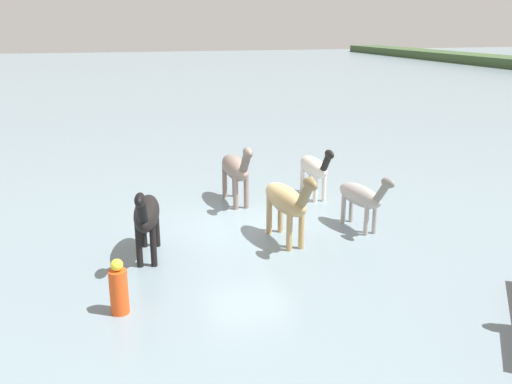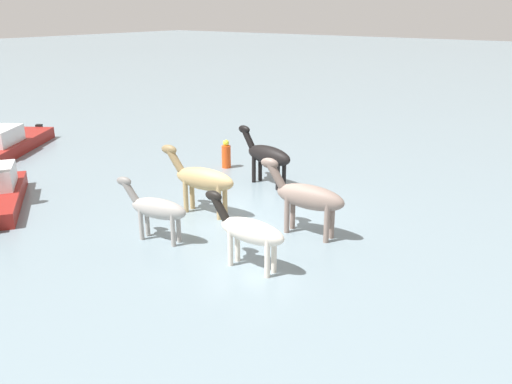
{
  "view_description": "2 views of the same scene",
  "coord_description": "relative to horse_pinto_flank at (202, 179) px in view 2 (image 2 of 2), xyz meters",
  "views": [
    {
      "loc": [
        13.8,
        -3.66,
        5.44
      ],
      "look_at": [
        -0.41,
        0.33,
        0.86
      ],
      "focal_mm": 38.36,
      "sensor_mm": 36.0,
      "label": 1
    },
    {
      "loc": [
        -9.04,
        12.06,
        6.11
      ],
      "look_at": [
        -0.25,
        0.02,
        0.85
      ],
      "focal_mm": 36.92,
      "sensor_mm": 36.0,
      "label": 2
    }
  ],
  "objects": [
    {
      "name": "boat_tender_starboard",
      "position": [
        11.79,
        -0.44,
        -0.8
      ],
      "size": [
        4.39,
        5.56,
        1.37
      ],
      "rotation": [
        0.0,
        0.0,
        2.15
      ],
      "color": "maroon",
      "rests_on": "ground_plane"
    },
    {
      "name": "horse_rear_stallion",
      "position": [
        -3.44,
        -0.49,
        0.0
      ],
      "size": [
        2.65,
        0.72,
        2.06
      ],
      "rotation": [
        0.0,
        0.0,
        6.34
      ],
      "color": "gray",
      "rests_on": "ground_plane"
    },
    {
      "name": "buoy_channel_marker",
      "position": [
        2.55,
        -4.29,
        -0.62
      ],
      "size": [
        0.36,
        0.36,
        1.14
      ],
      "color": "#E54C19",
      "rests_on": "ground_plane"
    },
    {
      "name": "horse_dun_straggler",
      "position": [
        -0.35,
        2.26,
        -0.19
      ],
      "size": [
        2.22,
        0.84,
        1.71
      ],
      "rotation": [
        0.0,
        0.0,
        6.48
      ],
      "color": "#9E9993",
      "rests_on": "ground_plane"
    },
    {
      "name": "horse_pinto_flank",
      "position": [
        0.0,
        0.0,
        0.0
      ],
      "size": [
        2.66,
        0.85,
        2.05
      ],
      "rotation": [
        0.0,
        0.0,
        6.4
      ],
      "color": "tan",
      "rests_on": "ground_plane"
    },
    {
      "name": "horse_dark_mare",
      "position": [
        0.02,
        -3.51,
        -0.03
      ],
      "size": [
        2.58,
        0.91,
        2.0
      ],
      "rotation": [
        0.0,
        0.0,
        6.12
      ],
      "color": "black",
      "rests_on": "ground_plane"
    },
    {
      "name": "horse_mid_herd",
      "position": [
        -3.36,
        2.08,
        -0.13
      ],
      "size": [
        2.33,
        0.59,
        1.81
      ],
      "rotation": [
        0.0,
        0.0,
        6.31
      ],
      "color": "silver",
      "rests_on": "ground_plane"
    },
    {
      "name": "ground_plane",
      "position": [
        -1.34,
        -0.65,
        -1.13
      ],
      "size": [
        198.03,
        198.03,
        0.0
      ],
      "primitive_type": "plane",
      "color": "gray"
    },
    {
      "name": "boat_launch_far",
      "position": [
        5.81,
        3.32,
        -0.82
      ],
      "size": [
        4.33,
        3.63,
        1.33
      ],
      "rotation": [
        0.0,
        0.0,
        5.65
      ],
      "color": "maroon",
      "rests_on": "ground_plane"
    }
  ]
}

